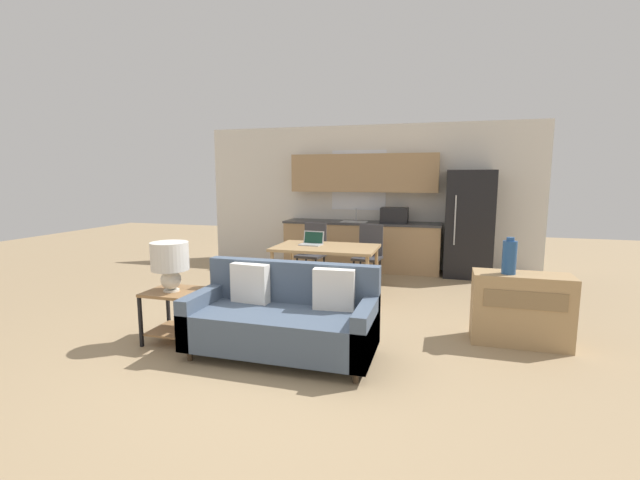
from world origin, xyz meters
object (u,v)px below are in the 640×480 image
object	(u,v)px
side_table	(173,307)
dining_chair_far_right	(369,252)
dining_table	(326,250)
laptop	(312,241)
couch	(284,319)
dining_chair_far_left	(313,250)
table_lamp	(170,260)
vase	(509,257)
refrigerator	(469,224)
credenza	(521,309)

from	to	relation	value
side_table	dining_chair_far_right	size ratio (longest dim) A/B	0.58
dining_table	laptop	bearing A→B (deg)	158.36
couch	side_table	xyz separation A→B (m)	(-1.24, -0.02, 0.02)
dining_chair_far_left	couch	bearing A→B (deg)	-70.28
couch	table_lamp	distance (m)	1.33
dining_table	dining_chair_far_right	size ratio (longest dim) A/B	1.56
table_lamp	vase	distance (m)	3.48
refrigerator	vase	bearing A→B (deg)	-85.66
dining_table	vase	xyz separation A→B (m)	(2.30, -1.31, 0.26)
dining_chair_far_right	refrigerator	bearing A→B (deg)	38.75
side_table	laptop	world-z (taller)	laptop
laptop	side_table	bearing A→B (deg)	-104.79
laptop	vase	bearing A→B (deg)	-24.18
credenza	dining_chair_far_left	size ratio (longest dim) A/B	1.01
refrigerator	couch	distance (m)	4.49
vase	dining_chair_far_right	size ratio (longest dim) A/B	0.40
refrigerator	couch	xyz separation A→B (m)	(-1.89, -4.03, -0.57)
side_table	dining_chair_far_right	bearing A→B (deg)	63.43
refrigerator	vase	size ratio (longest dim) A/B	4.88
refrigerator	credenza	world-z (taller)	refrigerator
dining_table	side_table	size ratio (longest dim) A/B	2.69
table_lamp	couch	bearing A→B (deg)	2.50
vase	credenza	bearing A→B (deg)	13.83
credenza	dining_chair_far_right	world-z (taller)	dining_chair_far_right
credenza	dining_chair_far_left	world-z (taller)	dining_chair_far_left
refrigerator	vase	xyz separation A→B (m)	(0.24, -3.14, -0.00)
refrigerator	laptop	world-z (taller)	refrigerator
laptop	table_lamp	bearing A→B (deg)	-104.17
dining_chair_far_left	side_table	bearing A→B (deg)	-93.19
dining_table	side_table	world-z (taller)	dining_table
dining_table	credenza	size ratio (longest dim) A/B	1.55
refrigerator	credenza	size ratio (longest dim) A/B	1.92
dining_table	refrigerator	bearing A→B (deg)	41.59
dining_table	couch	bearing A→B (deg)	-85.34
laptop	refrigerator	bearing A→B (deg)	41.64
table_lamp	vase	bearing A→B (deg)	15.79
laptop	dining_chair_far_left	bearing A→B (deg)	111.17
refrigerator	dining_chair_far_right	world-z (taller)	refrigerator
dining_table	vase	size ratio (longest dim) A/B	3.94
dining_chair_far_left	laptop	world-z (taller)	dining_chair_far_left
table_lamp	laptop	size ratio (longest dim) A/B	1.52
refrigerator	side_table	size ratio (longest dim) A/B	3.33
refrigerator	dining_table	xyz separation A→B (m)	(-2.06, -1.83, -0.26)
side_table	dining_table	bearing A→B (deg)	64.46
credenza	dining_chair_far_left	distance (m)	3.61
credenza	vase	size ratio (longest dim) A/B	2.55
side_table	laptop	distance (m)	2.49
couch	vase	size ratio (longest dim) A/B	4.76
couch	credenza	xyz separation A→B (m)	(2.27, 0.93, 0.02)
dining_chair_far_right	side_table	bearing A→B (deg)	-109.07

